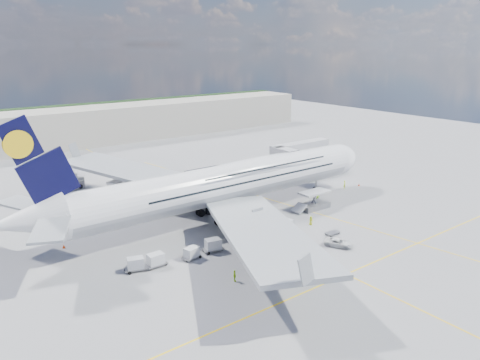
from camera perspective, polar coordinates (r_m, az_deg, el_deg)
ground at (r=84.05m, az=2.31°, el=-6.38°), size 300.00×300.00×0.00m
taxi_line_main at (r=84.05m, az=2.31°, el=-6.38°), size 0.25×220.00×0.01m
taxi_line_cross at (r=71.29m, az=12.82°, el=-11.13°), size 120.00×0.25×0.01m
taxi_line_diag at (r=99.72m, az=4.85°, el=-2.73°), size 14.16×99.06×0.01m
airliner at (r=89.36m, az=-1.60°, el=-0.31°), size 77.26×79.15×23.71m
jet_bridge at (r=116.01m, az=7.11°, el=3.42°), size 18.80×12.10×8.50m
cargo_loader at (r=96.41m, az=8.94°, el=-2.77°), size 8.53×3.20×3.67m
terminal at (r=164.48m, az=-19.40°, el=6.09°), size 180.00×16.00×12.00m
tree_line at (r=220.64m, az=-13.22°, el=8.41°), size 160.00×6.00×8.00m
dolly_row_a at (r=71.78m, az=-12.62°, el=-9.94°), size 3.61×2.66×2.05m
dolly_row_b at (r=72.45m, az=-10.23°, el=-9.53°), size 3.30×1.81×2.07m
dolly_row_c at (r=76.31m, az=-3.30°, el=-7.89°), size 3.65×2.46×2.12m
dolly_back at (r=74.10m, az=-5.92°, el=-8.82°), size 3.28×2.23×1.90m
dolly_nose_far at (r=85.00m, az=5.72°, el=-5.46°), size 3.13×1.94×1.87m
dolly_nose_near at (r=84.56m, az=11.22°, el=-6.33°), size 2.71×1.51×0.39m
baggage_tug at (r=82.85m, az=-0.35°, el=-6.21°), size 2.65×1.84×1.51m
catering_truck_inner at (r=105.54m, az=-14.22°, el=-1.05°), size 7.18×4.84×3.96m
catering_truck_outer at (r=115.43m, az=-20.01°, el=-0.12°), size 6.75×3.74×3.80m
service_van at (r=79.81m, az=11.93°, el=-7.50°), size 4.12×5.17×1.31m
crew_nose at (r=111.17m, az=12.63°, el=-0.55°), size 0.84×0.71×1.97m
crew_loader at (r=101.38m, az=9.45°, el=-2.01°), size 1.14×1.18×1.92m
crew_wing at (r=67.27m, az=-0.65°, el=-11.60°), size 0.79×1.11×1.75m
crew_van at (r=87.90m, az=8.63°, el=-4.92°), size 0.64×0.90×1.72m
crew_tug at (r=69.19m, az=5.10°, el=-10.94°), size 1.13×0.91×1.52m
cone_nose at (r=114.35m, az=14.30°, el=-0.56°), size 0.46×0.46×0.58m
cone_wing_left_inner at (r=104.31m, az=-12.97°, el=-2.09°), size 0.45×0.45×0.57m
cone_wing_left_outer at (r=109.48m, az=-14.34°, el=-1.32°), size 0.43×0.43×0.54m
cone_wing_right_inner at (r=69.71m, az=2.19°, el=-11.12°), size 0.44×0.44×0.56m
cone_wing_right_outer at (r=73.27m, az=1.19°, el=-9.69°), size 0.42×0.42×0.54m
cone_tail at (r=82.91m, az=-20.69°, el=-7.57°), size 0.50×0.50×0.64m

